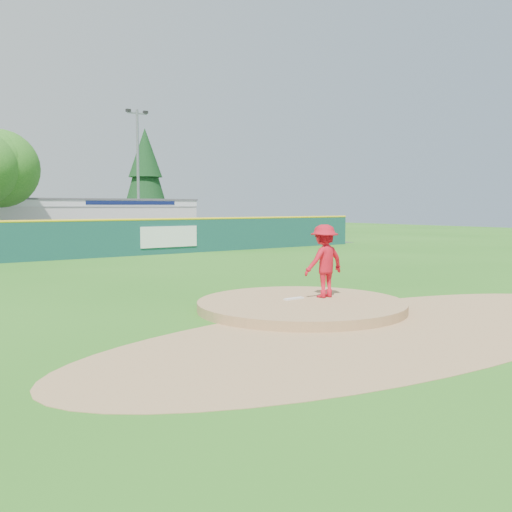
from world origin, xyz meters
TOP-DOWN VIEW (x-y plane):
  - ground at (0.00, 0.00)m, footprint 120.00×120.00m
  - pitchers_mound at (0.00, 0.00)m, footprint 5.50×5.50m
  - pitching_rubber at (0.00, 0.30)m, footprint 0.60×0.15m
  - infield_dirt_arc at (0.00, -3.00)m, footprint 15.40×15.40m
  - parking_lot at (0.00, 27.00)m, footprint 44.00×16.00m
  - pitcher at (0.90, 0.09)m, footprint 1.30×0.75m
  - van at (3.06, 21.31)m, footprint 4.75×3.49m
  - pool_building_grp at (6.00, 31.99)m, footprint 15.20×8.20m
  - fence_banners at (-2.69, 17.92)m, footprint 20.33×0.04m
  - outfield_fence at (0.00, 18.00)m, footprint 40.00×0.14m
  - conifer_tree at (13.00, 36.00)m, footprint 4.40×4.40m
  - light_pole_right at (9.00, 29.00)m, footprint 1.75×0.25m

SIDE VIEW (x-z plane):
  - ground at x=0.00m, z-range 0.00..0.00m
  - pitchers_mound at x=0.00m, z-range -0.25..0.25m
  - infield_dirt_arc at x=0.00m, z-range 0.00..0.01m
  - parking_lot at x=0.00m, z-range 0.00..0.02m
  - pitching_rubber at x=0.00m, z-range 0.25..0.29m
  - van at x=3.06m, z-range 0.02..1.22m
  - fence_banners at x=-2.69m, z-range 0.40..1.60m
  - outfield_fence at x=0.00m, z-range 0.05..2.12m
  - pitcher at x=0.90m, z-range 0.25..2.25m
  - pool_building_grp at x=6.00m, z-range 0.01..3.32m
  - conifer_tree at x=13.00m, z-range 0.79..10.29m
  - light_pole_right at x=9.00m, z-range 0.54..10.54m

